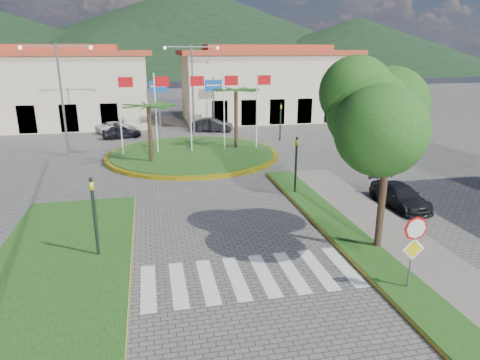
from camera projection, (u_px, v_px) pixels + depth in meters
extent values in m
plane|color=#5A5855|center=(282.00, 353.00, 11.16)|extent=(160.00, 160.00, 0.00)
cube|color=gray|center=(437.00, 285.00, 14.21)|extent=(4.00, 28.00, 0.15)
cube|color=#194714|center=(404.00, 289.00, 13.96)|extent=(1.60, 28.00, 0.18)
cube|color=#194714|center=(60.00, 266.00, 15.43)|extent=(5.00, 14.00, 0.18)
cube|color=silver|center=(248.00, 277.00, 14.89)|extent=(8.00, 3.00, 0.01)
cylinder|color=yellow|center=(193.00, 154.00, 31.69)|extent=(12.70, 12.70, 0.24)
cylinder|color=#194714|center=(193.00, 154.00, 31.68)|extent=(12.00, 12.00, 0.30)
cylinder|color=black|center=(150.00, 136.00, 28.65)|extent=(0.28, 0.28, 4.05)
cylinder|color=black|center=(236.00, 121.00, 32.67)|extent=(0.28, 0.28, 4.68)
cylinder|color=silver|center=(120.00, 117.00, 30.30)|extent=(0.10, 0.10, 6.00)
cube|color=red|center=(125.00, 82.00, 29.71)|extent=(1.00, 0.03, 0.70)
cylinder|color=silver|center=(156.00, 116.00, 30.81)|extent=(0.10, 0.10, 6.00)
cube|color=red|center=(162.00, 82.00, 30.21)|extent=(1.00, 0.03, 0.70)
cylinder|color=silver|center=(191.00, 115.00, 31.31)|extent=(0.10, 0.10, 6.00)
cube|color=red|center=(197.00, 81.00, 30.71)|extent=(1.00, 0.03, 0.70)
cylinder|color=silver|center=(224.00, 114.00, 31.81)|extent=(0.10, 0.10, 6.00)
cube|color=red|center=(231.00, 81.00, 31.22)|extent=(1.00, 0.03, 0.70)
cylinder|color=silver|center=(257.00, 113.00, 32.31)|extent=(0.10, 0.10, 6.00)
cube|color=red|center=(264.00, 80.00, 31.72)|extent=(1.00, 0.03, 0.70)
cylinder|color=slate|center=(411.00, 257.00, 13.64)|extent=(0.07, 0.07, 2.50)
cylinder|color=red|center=(416.00, 228.00, 13.30)|extent=(0.80, 0.03, 0.80)
cube|color=yellow|center=(413.00, 249.00, 13.50)|extent=(0.78, 0.03, 0.78)
cylinder|color=black|center=(382.00, 197.00, 16.29)|extent=(0.28, 0.28, 4.40)
ellipsoid|color=#144E15|center=(390.00, 119.00, 15.41)|extent=(3.60, 3.60, 3.20)
cylinder|color=black|center=(95.00, 219.00, 15.72)|extent=(0.12, 0.12, 3.20)
imported|color=yellow|center=(92.00, 194.00, 15.43)|extent=(0.15, 0.18, 0.90)
cylinder|color=black|center=(296.00, 166.00, 22.81)|extent=(0.12, 0.12, 3.20)
imported|color=yellow|center=(297.00, 148.00, 22.52)|extent=(0.15, 0.18, 0.90)
cylinder|color=black|center=(280.00, 122.00, 36.60)|extent=(0.12, 0.12, 3.20)
imported|color=yellow|center=(281.00, 111.00, 36.30)|extent=(0.18, 0.15, 0.90)
cylinder|color=slate|center=(159.00, 106.00, 38.97)|extent=(0.12, 0.12, 5.20)
cube|color=#0F4EA8|center=(158.00, 86.00, 38.38)|extent=(1.60, 0.05, 1.00)
cylinder|color=slate|center=(214.00, 105.00, 39.97)|extent=(0.12, 0.12, 5.20)
cube|color=#0F4EA8|center=(213.00, 85.00, 39.39)|extent=(1.60, 0.05, 1.00)
cylinder|color=slate|center=(193.00, 91.00, 38.23)|extent=(0.16, 0.16, 8.00)
cube|color=slate|center=(178.00, 47.00, 36.87)|extent=(2.40, 0.08, 0.08)
cube|color=slate|center=(205.00, 47.00, 37.35)|extent=(2.40, 0.08, 0.08)
cylinder|color=slate|center=(62.00, 102.00, 30.61)|extent=(0.16, 0.16, 8.00)
cube|color=slate|center=(37.00, 46.00, 29.25)|extent=(2.40, 0.08, 0.08)
cube|color=slate|center=(74.00, 46.00, 29.74)|extent=(2.40, 0.08, 0.08)
cube|color=beige|center=(35.00, 92.00, 42.84)|extent=(22.00, 9.00, 7.00)
cube|color=#AB3E21|center=(30.00, 53.00, 41.74)|extent=(23.32, 9.54, 0.50)
cube|color=#AB3E21|center=(29.00, 47.00, 41.59)|extent=(16.50, 4.95, 0.60)
cube|color=beige|center=(266.00, 87.00, 47.66)|extent=(18.00, 9.00, 7.00)
cube|color=#AB3E21|center=(267.00, 52.00, 46.56)|extent=(19.08, 9.54, 0.50)
cube|color=#AB3E21|center=(267.00, 48.00, 46.41)|extent=(13.50, 4.95, 0.60)
cone|color=black|center=(192.00, 28.00, 159.32)|extent=(180.00, 180.00, 30.00)
cone|color=black|center=(358.00, 45.00, 148.77)|extent=(120.00, 120.00, 18.00)
cone|color=black|center=(120.00, 48.00, 128.31)|extent=(110.00, 110.00, 16.00)
imported|color=silver|center=(116.00, 127.00, 40.53)|extent=(4.15, 3.15, 1.05)
imported|color=black|center=(122.00, 132.00, 37.94)|extent=(3.60, 2.14, 1.15)
imported|color=black|center=(212.00, 125.00, 40.96)|extent=(4.14, 2.55, 1.29)
imported|color=black|center=(400.00, 196.00, 21.40)|extent=(1.82, 3.96, 1.12)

